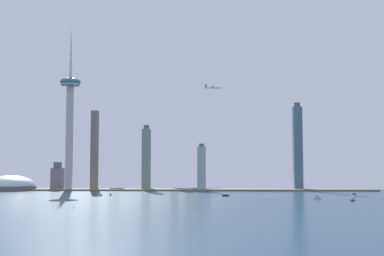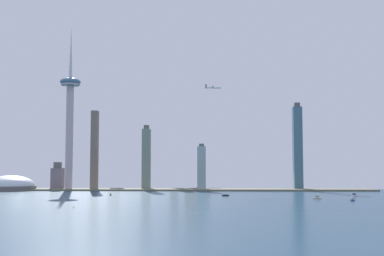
{
  "view_description": "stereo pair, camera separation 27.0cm",
  "coord_description": "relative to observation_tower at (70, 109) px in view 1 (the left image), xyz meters",
  "views": [
    {
      "loc": [
        59.6,
        -471.59,
        41.61
      ],
      "look_at": [
        32.69,
        489.35,
        117.15
      ],
      "focal_mm": 47.82,
      "sensor_mm": 36.0,
      "label": 1
    },
    {
      "loc": [
        59.87,
        -471.58,
        41.61
      ],
      "look_at": [
        32.69,
        489.35,
        117.15
      ],
      "focal_mm": 47.82,
      "sensor_mm": 36.0,
      "label": 2
    }
  ],
  "objects": [
    {
      "name": "ground_plane",
      "position": [
        196.56,
        -474.58,
        -151.68
      ],
      "size": [
        6000.0,
        6000.0,
        0.0
      ],
      "primitive_type": "plane",
      "color": "navy"
    },
    {
      "name": "waterfront_pier",
      "position": [
        196.56,
        13.98,
        -150.13
      ],
      "size": [
        739.45,
        71.11,
        3.11
      ],
      "primitive_type": "cube",
      "color": "#6C6D58",
      "rests_on": "ground"
    },
    {
      "name": "observation_tower",
      "position": [
        0.0,
        0.0,
        0.0
      ],
      "size": [
        38.71,
        38.71,
        311.56
      ],
      "color": "beige",
      "rests_on": "ground"
    },
    {
      "name": "stadium_dome",
      "position": [
        -108.48,
        -2.47,
        -143.71
      ],
      "size": [
        94.19,
        94.19,
        38.36
      ],
      "color": "#69625C",
      "rests_on": "ground"
    },
    {
      "name": "skyscraper_0",
      "position": [
        -30.0,
        31.1,
        -128.51
      ],
      "size": [
        22.5,
        17.24,
        52.99
      ],
      "color": "slate",
      "rests_on": "ground"
    },
    {
      "name": "skyscraper_1",
      "position": [
        430.16,
        31.77,
        -70.96
      ],
      "size": [
        16.83,
        18.47,
        166.48
      ],
      "color": "#416878",
      "rests_on": "ground"
    },
    {
      "name": "skyscraper_2",
      "position": [
        141.23,
        29.33,
        -92.12
      ],
      "size": [
        15.12,
        22.46,
        123.73
      ],
      "color": "gray",
      "rests_on": "ground"
    },
    {
      "name": "skyscraper_3",
      "position": [
        42.61,
        23.15,
        -76.13
      ],
      "size": [
        12.04,
        18.84,
        151.11
      ],
      "color": "#7A6A5B",
      "rests_on": "ground"
    },
    {
      "name": "skyscraper_4",
      "position": [
        226.72,
        70.11,
        -101.71
      ],
      "size": [
        27.04,
        20.74,
        99.95
      ],
      "color": "beige",
      "rests_on": "ground"
    },
    {
      "name": "skyscraper_5",
      "position": [
        247.23,
        8.41,
        -109.86
      ],
      "size": [
        15.71,
        27.9,
        86.92
      ],
      "color": "#96AFAE",
      "rests_on": "ground"
    },
    {
      "name": "skyscraper_6",
      "position": [
        253.19,
        114.17,
        -122.6
      ],
      "size": [
        23.02,
        17.4,
        58.16
      ],
      "color": "#8E9EBD",
      "rests_on": "ground"
    },
    {
      "name": "skyscraper_7",
      "position": [
        191.99,
        83.4,
        -99.45
      ],
      "size": [
        14.84,
        26.39,
        104.47
      ],
      "color": "#B2AB9B",
      "rests_on": "ground"
    },
    {
      "name": "skyscraper_8",
      "position": [
        64.43,
        110.94,
        -109.43
      ],
      "size": [
        22.38,
        14.72,
        96.23
      ],
      "color": "#A29090",
      "rests_on": "ground"
    },
    {
      "name": "boat_0",
      "position": [
        111.52,
        -174.02,
        -150.45
      ],
      "size": [
        3.48,
        8.35,
        8.51
      ],
      "rotation": [
        0.0,
        0.0,
        1.66
      ],
      "color": "beige",
      "rests_on": "ground"
    },
    {
      "name": "boat_2",
      "position": [
        443.46,
        -281.25,
        -150.3
      ],
      "size": [
        8.51,
        16.92,
        9.05
      ],
      "rotation": [
        0.0,
        0.0,
        1.35
      ],
      "color": "navy",
      "rests_on": "ground"
    },
    {
      "name": "boat_3",
      "position": [
        284.71,
        -179.21,
        -150.15
      ],
      "size": [
        10.99,
        3.09,
        7.54
      ],
      "rotation": [
        0.0,
        0.0,
        0.03
      ],
      "color": "#1F2634",
      "rests_on": "ground"
    },
    {
      "name": "boat_4",
      "position": [
        471.92,
        -189.22,
        -149.86
      ],
      "size": [
        11.39,
        14.24,
        10.49
      ],
      "rotation": [
        0.0,
        0.0,
        4.18
      ],
      "color": "white",
      "rests_on": "ground"
    },
    {
      "name": "boat_5",
      "position": [
        406.28,
        -244.81,
        -149.94
      ],
      "size": [
        12.48,
        6.22,
        8.39
      ],
      "rotation": [
        0.0,
        0.0,
        2.97
      ],
      "color": "beige",
      "rests_on": "ground"
    },
    {
      "name": "channel_buoy_0",
      "position": [
        204.11,
        -137.0,
        -150.58
      ],
      "size": [
        1.48,
        1.48,
        2.21
      ],
      "primitive_type": "cone",
      "color": "yellow",
      "rests_on": "ground"
    },
    {
      "name": "channel_buoy_1",
      "position": [
        125.62,
        -105.6,
        -150.69
      ],
      "size": [
        1.12,
        1.12,
        1.99
      ],
      "primitive_type": "cone",
      "color": "yellow",
      "rests_on": "ground"
    },
    {
      "name": "channel_buoy_2",
      "position": [
        117.82,
        -412.24,
        -150.45
      ],
      "size": [
        1.06,
        1.06,
        2.47
      ],
      "primitive_type": "cone",
      "color": "green",
      "rests_on": "ground"
    },
    {
      "name": "airplane",
      "position": [
        268.91,
        22.9,
        43.75
      ],
      "size": [
        31.34,
        29.94,
        8.04
      ],
      "rotation": [
        0.0,
        0.0,
        0.09
      ],
      "color": "silver"
    }
  ]
}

